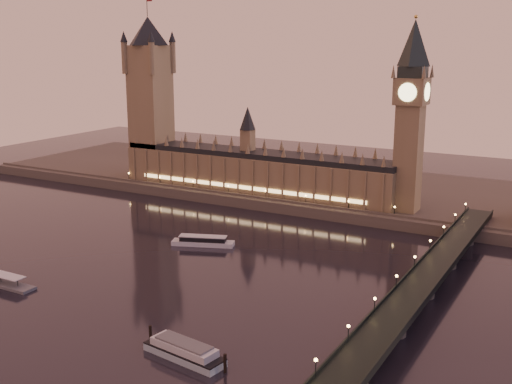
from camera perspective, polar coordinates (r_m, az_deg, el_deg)
ground at (r=280.00m, az=-4.94°, el=-7.03°), size 700.00×700.00×0.00m
far_embankment at (r=410.53m, az=11.62°, el=-0.20°), size 560.00×130.00×6.00m
palace_of_westminster at (r=393.97m, az=0.00°, el=2.30°), size 180.00×26.62×52.00m
victoria_tower at (r=432.42m, az=-9.39°, el=9.01°), size 31.68×31.68×118.00m
big_ben at (r=352.12m, az=13.62°, el=7.55°), size 17.68×17.68×104.00m
westminster_bridge at (r=242.01m, az=13.58°, el=-9.33°), size 13.20×260.00×15.30m
cruise_boat_a at (r=313.24m, az=-4.74°, el=-4.38°), size 30.64×16.75×4.84m
moored_barge at (r=207.86m, az=-6.40°, el=-13.85°), size 32.81×12.14×6.08m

